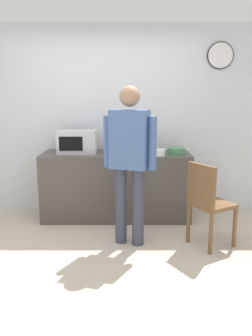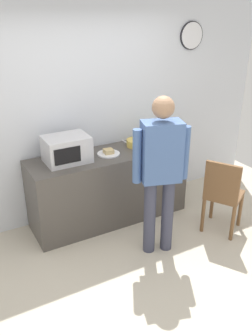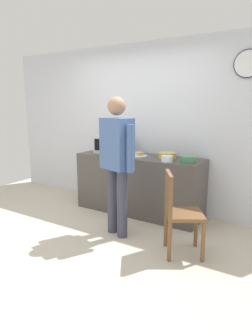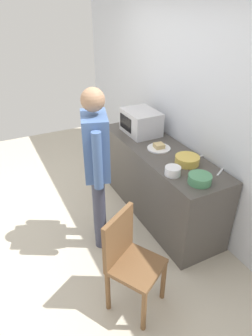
# 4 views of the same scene
# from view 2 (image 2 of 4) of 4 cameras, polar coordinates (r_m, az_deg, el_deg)

# --- Properties ---
(ground_plane) EXTENTS (6.00, 6.00, 0.00)m
(ground_plane) POSITION_cam_2_polar(r_m,az_deg,el_deg) (3.79, 3.44, -17.15)
(ground_plane) COLOR beige
(back_wall) EXTENTS (5.40, 0.13, 2.60)m
(back_wall) POSITION_cam_2_polar(r_m,az_deg,el_deg) (4.44, -7.24, 8.41)
(back_wall) COLOR silver
(back_wall) RESTS_ON ground_plane
(kitchen_counter) EXTENTS (1.96, 0.62, 0.89)m
(kitchen_counter) POSITION_cam_2_polar(r_m,az_deg,el_deg) (4.49, -2.74, -2.99)
(kitchen_counter) COLOR #4C4742
(kitchen_counter) RESTS_ON ground_plane
(microwave) EXTENTS (0.50, 0.39, 0.30)m
(microwave) POSITION_cam_2_polar(r_m,az_deg,el_deg) (4.09, -9.47, 3.00)
(microwave) COLOR silver
(microwave) RESTS_ON kitchen_counter
(sandwich_plate) EXTENTS (0.27, 0.27, 0.07)m
(sandwich_plate) POSITION_cam_2_polar(r_m,az_deg,el_deg) (4.29, -2.81, 2.44)
(sandwich_plate) COLOR white
(sandwich_plate) RESTS_ON kitchen_counter
(salad_bowl) EXTENTS (0.26, 0.26, 0.09)m
(salad_bowl) POSITION_cam_2_polar(r_m,az_deg,el_deg) (4.53, 1.71, 4.04)
(salad_bowl) COLOR gold
(salad_bowl) RESTS_ON kitchen_counter
(cereal_bowl) EXTENTS (0.22, 0.22, 0.09)m
(cereal_bowl) POSITION_cam_2_polar(r_m,az_deg,el_deg) (4.62, 6.33, 4.30)
(cereal_bowl) COLOR #4C8E60
(cereal_bowl) RESTS_ON kitchen_counter
(mixing_bowl) EXTENTS (0.16, 0.16, 0.09)m
(mixing_bowl) POSITION_cam_2_polar(r_m,az_deg,el_deg) (4.39, 4.84, 3.23)
(mixing_bowl) COLOR white
(mixing_bowl) RESTS_ON kitchen_counter
(fork_utensil) EXTENTS (0.03, 0.17, 0.01)m
(fork_utensil) POSITION_cam_2_polar(r_m,az_deg,el_deg) (4.68, -0.14, 4.20)
(fork_utensil) COLOR silver
(fork_utensil) RESTS_ON kitchen_counter
(spoon_utensil) EXTENTS (0.10, 0.16, 0.01)m
(spoon_utensil) POSITION_cam_2_polar(r_m,az_deg,el_deg) (4.85, 3.57, 4.88)
(spoon_utensil) COLOR silver
(spoon_utensil) RESTS_ON kitchen_counter
(person_standing) EXTENTS (0.57, 0.35, 1.75)m
(person_standing) POSITION_cam_2_polar(r_m,az_deg,el_deg) (3.65, 5.57, 0.26)
(person_standing) COLOR #3B3D50
(person_standing) RESTS_ON ground_plane
(wooden_chair) EXTENTS (0.55, 0.55, 0.94)m
(wooden_chair) POSITION_cam_2_polar(r_m,az_deg,el_deg) (4.32, 15.20, -3.93)
(wooden_chair) COLOR brown
(wooden_chair) RESTS_ON ground_plane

